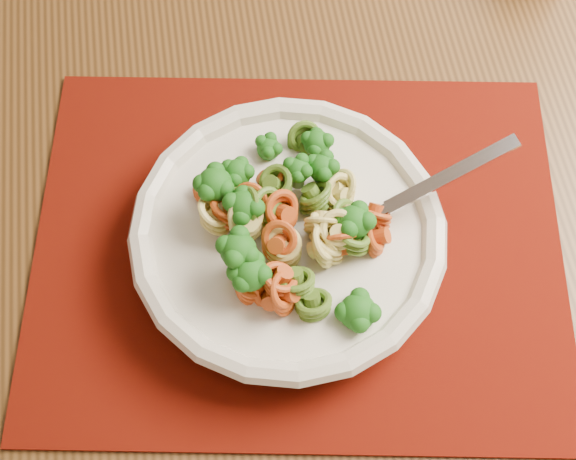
# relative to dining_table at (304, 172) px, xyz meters

# --- Properties ---
(dining_table) EXTENTS (1.73, 1.45, 0.74)m
(dining_table) POSITION_rel_dining_table_xyz_m (0.00, 0.00, 0.00)
(dining_table) COLOR brown
(dining_table) RESTS_ON ground
(placemat) EXTENTS (0.50, 0.43, 0.00)m
(placemat) POSITION_rel_dining_table_xyz_m (0.02, -0.12, 0.09)
(placemat) COLOR #5A1103
(placemat) RESTS_ON dining_table
(pasta_bowl) EXTENTS (0.25, 0.25, 0.05)m
(pasta_bowl) POSITION_rel_dining_table_xyz_m (0.02, -0.13, 0.12)
(pasta_bowl) COLOR silver
(pasta_bowl) RESTS_ON placemat
(pasta_broccoli_heap) EXTENTS (0.21, 0.21, 0.06)m
(pasta_broccoli_heap) POSITION_rel_dining_table_xyz_m (0.02, -0.13, 0.14)
(pasta_broccoli_heap) COLOR #CBBD64
(pasta_broccoli_heap) RESTS_ON pasta_bowl
(fork) EXTENTS (0.16, 0.13, 0.08)m
(fork) POSITION_rel_dining_table_xyz_m (0.07, -0.11, 0.14)
(fork) COLOR silver
(fork) RESTS_ON pasta_bowl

